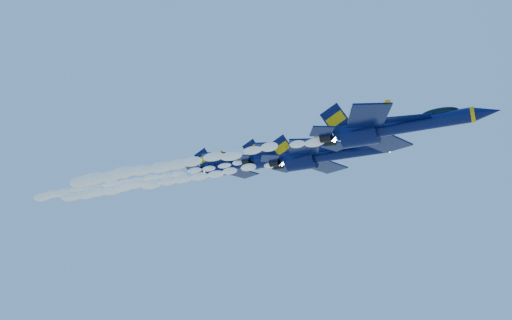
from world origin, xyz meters
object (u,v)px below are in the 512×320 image
at_px(jet_lead, 394,127).
at_px(jet_second, 328,155).
at_px(jet_third, 288,155).
at_px(jet_fourth, 238,164).

height_order(jet_lead, jet_second, jet_second).
distance_m(jet_lead, jet_third, 23.49).
bearing_deg(jet_lead, jet_third, 143.57).
xyz_separation_m(jet_third, jet_fourth, (-11.88, 5.83, 1.96)).
distance_m(jet_lead, jet_second, 14.04).
bearing_deg(jet_third, jet_second, -31.24).
xyz_separation_m(jet_lead, jet_fourth, (-30.53, 19.59, 5.75)).
height_order(jet_second, jet_fourth, jet_fourth).
bearing_deg(jet_fourth, jet_third, -26.13).
xyz_separation_m(jet_lead, jet_third, (-18.65, 13.76, 3.79)).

